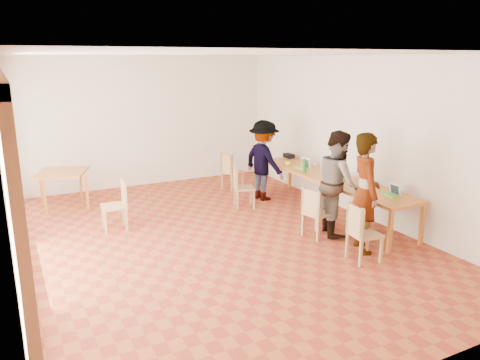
% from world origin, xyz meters
% --- Properties ---
extents(ground, '(8.00, 8.00, 0.00)m').
position_xyz_m(ground, '(0.00, 0.00, 0.00)').
color(ground, '#A24E27').
rests_on(ground, ground).
extents(wall_back, '(6.00, 0.10, 3.00)m').
position_xyz_m(wall_back, '(0.00, 4.00, 1.50)').
color(wall_back, '#F1E4D0').
rests_on(wall_back, ground).
extents(wall_front, '(6.00, 0.10, 3.00)m').
position_xyz_m(wall_front, '(0.00, -4.00, 1.50)').
color(wall_front, '#F1E4D0').
rests_on(wall_front, ground).
extents(wall_right, '(0.10, 8.00, 3.00)m').
position_xyz_m(wall_right, '(3.00, 0.00, 1.50)').
color(wall_right, '#F1E4D0').
rests_on(wall_right, ground).
extents(window_wall, '(0.10, 8.00, 3.00)m').
position_xyz_m(window_wall, '(-2.96, 0.00, 1.50)').
color(window_wall, white).
rests_on(window_wall, ground).
extents(ceiling, '(6.00, 8.00, 0.04)m').
position_xyz_m(ceiling, '(0.00, 0.00, 3.02)').
color(ceiling, white).
rests_on(ceiling, wall_back).
extents(communal_table, '(0.80, 4.00, 0.75)m').
position_xyz_m(communal_table, '(2.50, 0.18, 0.70)').
color(communal_table, orange).
rests_on(communal_table, ground).
extents(side_table, '(0.90, 0.90, 0.75)m').
position_xyz_m(side_table, '(-2.01, 2.99, 0.67)').
color(side_table, orange).
rests_on(side_table, ground).
extents(chair_near, '(0.46, 0.46, 0.47)m').
position_xyz_m(chair_near, '(1.53, -1.78, 0.54)').
color(chair_near, tan).
rests_on(chair_near, ground).
extents(chair_mid, '(0.47, 0.47, 0.45)m').
position_xyz_m(chair_mid, '(1.51, -0.68, 0.52)').
color(chair_mid, tan).
rests_on(chair_mid, ground).
extents(chair_far, '(0.49, 0.49, 0.45)m').
position_xyz_m(chair_far, '(1.15, 1.36, 0.52)').
color(chair_far, tan).
rests_on(chair_far, ground).
extents(chair_empty, '(0.49, 0.49, 0.45)m').
position_xyz_m(chair_empty, '(1.57, 2.69, 0.51)').
color(chair_empty, tan).
rests_on(chair_empty, ground).
extents(chair_spare, '(0.45, 0.45, 0.48)m').
position_xyz_m(chair_spare, '(-1.30, 1.23, 0.55)').
color(chair_spare, tan).
rests_on(chair_spare, ground).
extents(person_near, '(0.68, 0.80, 1.87)m').
position_xyz_m(person_near, '(1.88, -1.46, 0.94)').
color(person_near, gray).
rests_on(person_near, ground).
extents(person_mid, '(0.95, 1.06, 1.79)m').
position_xyz_m(person_mid, '(2.00, -0.65, 0.89)').
color(person_mid, gray).
rests_on(person_mid, ground).
extents(person_far, '(0.81, 1.19, 1.70)m').
position_xyz_m(person_far, '(1.87, 1.65, 0.85)').
color(person_far, gray).
rests_on(person_far, ground).
extents(laptop_near, '(0.22, 0.25, 0.20)m').
position_xyz_m(laptop_near, '(2.64, -1.29, 0.80)').
color(laptop_near, '#62CE41').
rests_on(laptop_near, communal_table).
extents(laptop_mid, '(0.22, 0.25, 0.20)m').
position_xyz_m(laptop_mid, '(2.55, -0.09, 0.81)').
color(laptop_mid, '#62CE41').
rests_on(laptop_mid, communal_table).
extents(laptop_far, '(0.25, 0.28, 0.22)m').
position_xyz_m(laptop_far, '(2.45, 0.99, 0.81)').
color(laptop_far, '#62CE41').
rests_on(laptop_far, communal_table).
extents(yellow_mug, '(0.16, 0.16, 0.10)m').
position_xyz_m(yellow_mug, '(2.27, 1.34, 0.80)').
color(yellow_mug, yellow).
rests_on(yellow_mug, communal_table).
extents(green_bottle, '(0.07, 0.07, 0.28)m').
position_xyz_m(green_bottle, '(2.23, 0.66, 0.89)').
color(green_bottle, '#1F6E1E').
rests_on(green_bottle, communal_table).
extents(clear_glass, '(0.07, 0.07, 0.09)m').
position_xyz_m(clear_glass, '(2.21, -0.04, 0.80)').
color(clear_glass, silver).
rests_on(clear_glass, communal_table).
extents(condiment_cup, '(0.08, 0.08, 0.06)m').
position_xyz_m(condiment_cup, '(2.76, 1.05, 0.78)').
color(condiment_cup, white).
rests_on(condiment_cup, communal_table).
extents(pink_phone, '(0.05, 0.10, 0.01)m').
position_xyz_m(pink_phone, '(2.65, -1.36, 0.76)').
color(pink_phone, '#F23F7D').
rests_on(pink_phone, communal_table).
extents(black_pouch, '(0.16, 0.26, 0.09)m').
position_xyz_m(black_pouch, '(2.76, 2.05, 0.80)').
color(black_pouch, black).
rests_on(black_pouch, communal_table).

